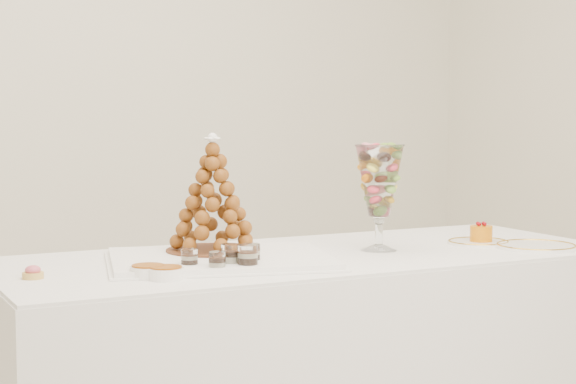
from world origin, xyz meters
TOP-DOWN VIEW (x-y plane):
  - buffet_table at (0.14, 0.14)m, footprint 2.00×0.91m
  - lace_tray at (-0.17, 0.14)m, footprint 0.75×0.65m
  - macaron_vase at (0.37, 0.10)m, footprint 0.15×0.15m
  - cake_plate at (0.74, 0.05)m, footprint 0.20×0.20m
  - spare_plate at (0.83, -0.12)m, footprint 0.26×0.26m
  - pink_tart at (-0.72, 0.16)m, footprint 0.06×0.06m
  - verrine_a at (-0.32, 0.04)m, footprint 0.05×0.05m
  - verrine_b at (-0.21, 0.01)m, footprint 0.06×0.06m
  - verrine_c at (-0.13, 0.02)m, footprint 0.05×0.05m
  - verrine_d at (-0.27, -0.03)m, footprint 0.05×0.05m
  - verrine_e at (-0.18, -0.04)m, footprint 0.07×0.07m
  - ramekin_back at (-0.45, 0.01)m, footprint 0.10×0.10m
  - ramekin_front at (-0.42, -0.03)m, footprint 0.10×0.10m
  - croquembouche at (-0.15, 0.23)m, footprint 0.29×0.29m
  - mousse_cake at (0.74, 0.04)m, footprint 0.07×0.07m

SIDE VIEW (x-z plane):
  - buffet_table at x=0.14m, z-range 0.00..0.74m
  - cake_plate at x=0.74m, z-range 0.74..0.75m
  - spare_plate at x=0.83m, z-range 0.74..0.75m
  - lace_tray at x=-0.17m, z-range 0.74..0.76m
  - pink_tart at x=-0.72m, z-range 0.74..0.77m
  - ramekin_front at x=-0.42m, z-range 0.74..0.77m
  - ramekin_back at x=-0.45m, z-range 0.74..0.77m
  - verrine_d at x=-0.27m, z-range 0.74..0.80m
  - verrine_a at x=-0.32m, z-range 0.74..0.80m
  - verrine_c at x=-0.13m, z-range 0.74..0.81m
  - mousse_cake at x=0.74m, z-range 0.74..0.81m
  - verrine_b at x=-0.21m, z-range 0.74..0.81m
  - verrine_e at x=-0.18m, z-range 0.74..0.81m
  - croquembouche at x=-0.15m, z-range 0.76..1.11m
  - macaron_vase at x=0.37m, z-range 0.79..1.12m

